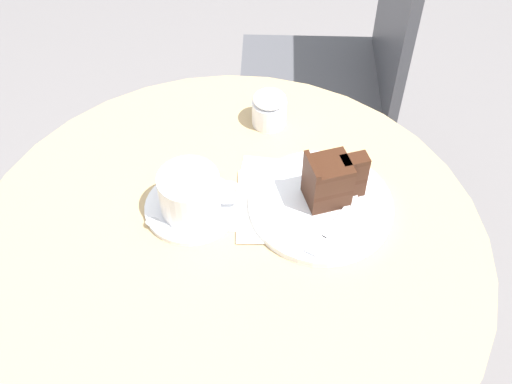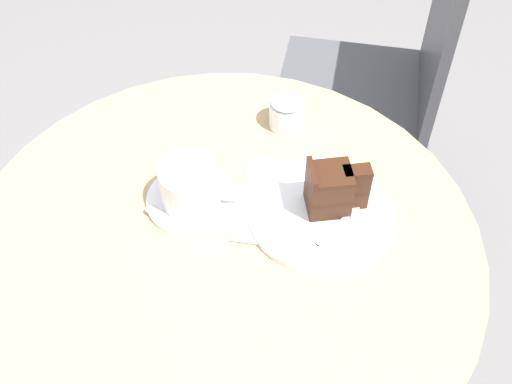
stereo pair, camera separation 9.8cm
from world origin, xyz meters
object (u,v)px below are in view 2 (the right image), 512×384
(coffee_cup, at_px, (191,185))
(teaspoon, at_px, (167,214))
(sugar_pot, at_px, (287,111))
(cake_slice, at_px, (332,189))
(napkin, at_px, (286,205))
(cake_plate, at_px, (321,213))
(cafe_chair, at_px, (392,70))
(fork, at_px, (326,238))
(saucer, at_px, (193,199))

(coffee_cup, height_order, teaspoon, coffee_cup)
(coffee_cup, distance_m, sugar_pot, 0.24)
(cake_slice, height_order, napkin, cake_slice)
(teaspoon, bearing_deg, sugar_pot, -111.46)
(cake_plate, relative_size, cafe_chair, 0.25)
(teaspoon, relative_size, fork, 0.74)
(saucer, height_order, coffee_cup, coffee_cup)
(coffee_cup, relative_size, cake_plate, 0.56)
(saucer, relative_size, teaspoon, 1.47)
(fork, xyz_separation_m, cafe_chair, (0.14, 0.69, -0.22))
(coffee_cup, xyz_separation_m, fork, (0.21, -0.05, -0.03))
(teaspoon, bearing_deg, napkin, -151.49)
(teaspoon, bearing_deg, fork, -170.73)
(napkin, bearing_deg, cake_slice, -1.89)
(cafe_chair, distance_m, sugar_pot, 0.54)
(cafe_chair, bearing_deg, cake_plate, -9.90)
(saucer, xyz_separation_m, cafe_chair, (0.36, 0.63, -0.21))
(napkin, relative_size, sugar_pot, 2.98)
(teaspoon, xyz_separation_m, sugar_pot, (0.16, 0.23, 0.02))
(teaspoon, distance_m, cake_slice, 0.26)
(saucer, height_order, napkin, saucer)
(fork, bearing_deg, cafe_chair, -156.28)
(cake_slice, bearing_deg, sugar_pot, 114.90)
(fork, distance_m, sugar_pot, 0.27)
(napkin, height_order, sugar_pot, sugar_pot)
(cake_slice, bearing_deg, cake_plate, -140.08)
(cake_slice, height_order, cafe_chair, cafe_chair)
(sugar_pot, bearing_deg, cake_slice, -65.10)
(teaspoon, xyz_separation_m, cafe_chair, (0.39, 0.67, -0.22))
(cake_slice, distance_m, sugar_pot, 0.21)
(teaspoon, height_order, sugar_pot, sugar_pot)
(teaspoon, distance_m, cake_plate, 0.24)
(fork, relative_size, cafe_chair, 0.15)
(cake_plate, bearing_deg, fork, -79.32)
(cake_slice, relative_size, cafe_chair, 0.11)
(napkin, height_order, cafe_chair, cafe_chair)
(napkin, relative_size, cafe_chair, 0.21)
(coffee_cup, relative_size, fork, 0.95)
(saucer, bearing_deg, coffee_cup, -66.67)
(saucer, distance_m, cafe_chair, 0.75)
(cafe_chair, bearing_deg, napkin, -14.93)
(cake_plate, distance_m, cake_slice, 0.05)
(saucer, relative_size, fork, 1.10)
(saucer, bearing_deg, cafe_chair, 60.67)
(fork, bearing_deg, teaspoon, -58.84)
(saucer, xyz_separation_m, teaspoon, (-0.03, -0.04, 0.01))
(sugar_pot, bearing_deg, cafe_chair, 62.83)
(saucer, bearing_deg, cake_slice, 2.10)
(coffee_cup, bearing_deg, cake_plate, 0.52)
(teaspoon, distance_m, fork, 0.25)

